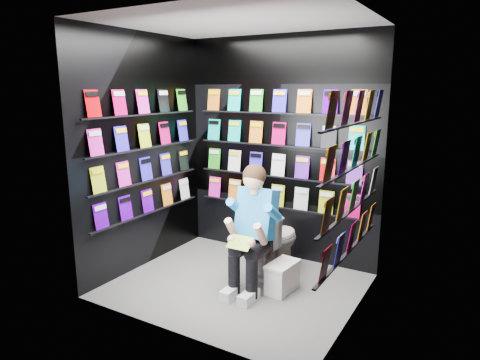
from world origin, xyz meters
The scene contains 14 objects.
floor centered at (0.00, 0.00, 0.00)m, with size 2.40×2.40×0.00m, color #5B5B59.
ceiling centered at (0.00, 0.00, 2.60)m, with size 2.40×2.40×0.00m, color white.
wall_back centered at (0.00, 1.00, 1.30)m, with size 2.40×0.04×2.60m, color black.
wall_front centered at (0.00, -1.00, 1.30)m, with size 2.40×0.04×2.60m, color black.
wall_left centered at (-1.20, 0.00, 1.30)m, with size 0.04×2.00×2.60m, color black.
wall_right centered at (1.20, 0.00, 1.30)m, with size 0.04×2.00×2.60m, color black.
comics_back centered at (0.00, 0.97, 1.31)m, with size 2.10×0.06×1.37m, color #C3030C, non-canonical shape.
comics_left centered at (-1.17, 0.00, 1.31)m, with size 0.06×1.70×1.37m, color #C3030C, non-canonical shape.
comics_right centered at (1.17, 0.00, 1.31)m, with size 0.06×1.70×1.37m, color #C3030C, non-canonical shape.
toilet centered at (0.18, 0.50, 0.37)m, with size 0.42×0.75×0.73m, color silver.
longbox centered at (0.46, 0.13, 0.14)m, with size 0.20×0.37×0.28m, color white.
longbox_lid centered at (0.46, 0.13, 0.29)m, with size 0.22×0.39×0.03m, color white.
reader centered at (0.18, 0.12, 0.77)m, with size 0.51×0.75×1.39m, color #237BC4, non-canonical shape.
held_comic centered at (0.18, -0.23, 0.58)m, with size 0.24×0.01×0.16m, color green.
Camera 1 is at (2.11, -3.51, 2.01)m, focal length 32.00 mm.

